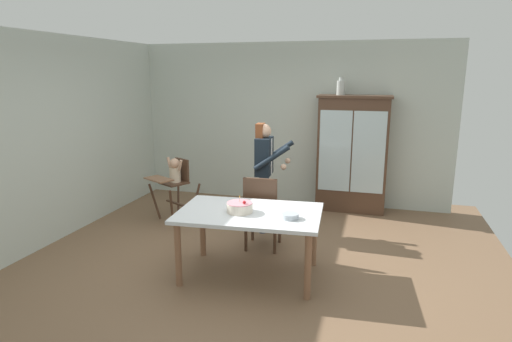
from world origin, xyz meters
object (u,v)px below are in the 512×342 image
at_px(ceramic_vase, 341,87).
at_px(adult_person, 265,164).
at_px(birthday_cake, 240,207).
at_px(serving_bowl, 290,216).
at_px(dining_table, 249,219).
at_px(high_chair_with_toddler, 174,178).
at_px(china_cabinet, 352,154).
at_px(dining_chair_far_side, 262,208).

bearing_deg(ceramic_vase, adult_person, -123.89).
relative_size(birthday_cake, serving_bowl, 1.56).
distance_m(dining_table, serving_bowl, 0.49).
xyz_separation_m(adult_person, serving_bowl, (0.66, -1.48, -0.20)).
bearing_deg(serving_bowl, ceramic_vase, 85.59).
bearing_deg(dining_table, birthday_cake, -151.22).
relative_size(adult_person, serving_bowl, 8.50).
distance_m(high_chair_with_toddler, adult_person, 1.48).
bearing_deg(china_cabinet, dining_table, -108.75).
distance_m(china_cabinet, serving_bowl, 2.82).
xyz_separation_m(high_chair_with_toddler, birthday_cake, (1.54, -1.53, 0.14)).
relative_size(high_chair_with_toddler, adult_person, 0.62).
height_order(adult_person, dining_chair_far_side, adult_person).
xyz_separation_m(china_cabinet, dining_chair_far_side, (-0.96, -1.98, -0.38)).
height_order(birthday_cake, dining_chair_far_side, dining_chair_far_side).
xyz_separation_m(dining_table, birthday_cake, (-0.09, -0.05, 0.14)).
height_order(china_cabinet, dining_chair_far_side, china_cabinet).
relative_size(dining_table, serving_bowl, 8.88).
bearing_deg(birthday_cake, high_chair_with_toddler, 135.34).
distance_m(ceramic_vase, high_chair_with_toddler, 2.93).
distance_m(ceramic_vase, serving_bowl, 3.04).
relative_size(serving_bowl, dining_chair_far_side, 0.19).
bearing_deg(ceramic_vase, dining_chair_far_side, -110.38).
xyz_separation_m(ceramic_vase, dining_table, (-0.68, -2.68, -1.33)).
bearing_deg(adult_person, china_cabinet, -44.17).
distance_m(ceramic_vase, dining_table, 3.07).
distance_m(china_cabinet, ceramic_vase, 1.07).
bearing_deg(china_cabinet, ceramic_vase, 179.06).
bearing_deg(high_chair_with_toddler, dining_table, -14.27).
bearing_deg(high_chair_with_toddler, serving_bowl, -9.12).
bearing_deg(dining_chair_far_side, birthday_cake, 83.79).
height_order(china_cabinet, birthday_cake, china_cabinet).
xyz_separation_m(serving_bowl, dining_chair_far_side, (-0.52, 0.80, -0.21)).
relative_size(adult_person, dining_chair_far_side, 1.59).
distance_m(high_chair_with_toddler, birthday_cake, 2.17).
height_order(ceramic_vase, birthday_cake, ceramic_vase).
height_order(dining_table, serving_bowl, serving_bowl).
distance_m(china_cabinet, dining_table, 2.84).
distance_m(adult_person, serving_bowl, 1.63).
xyz_separation_m(adult_person, birthday_cake, (0.10, -1.42, -0.17)).
distance_m(china_cabinet, dining_chair_far_side, 2.23).
distance_m(china_cabinet, adult_person, 1.71).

